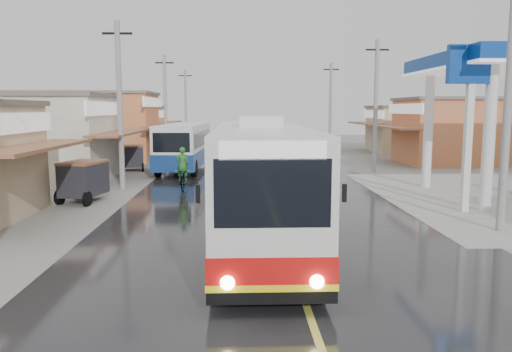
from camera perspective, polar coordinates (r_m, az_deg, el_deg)
The scene contains 11 objects.
ground at distance 15.80m, azimuth 2.89°, elevation -6.57°, with size 120.00×120.00×0.00m, color slate.
road at distance 30.54m, azimuth 0.51°, elevation 0.38°, with size 12.00×90.00×0.02m, color black.
centre_line at distance 30.54m, azimuth 0.51°, elevation 0.40°, with size 0.15×90.00×0.01m, color #D8CC4C.
shopfronts_left at distance 35.47m, azimuth -21.20°, elevation 0.86°, with size 11.00×44.00×5.20m, color tan, non-canonical shape.
utility_poles_left at distance 32.01m, azimuth -12.19°, elevation 0.52°, with size 1.60×50.00×8.00m, color gray, non-canonical shape.
utility_poles_right at distance 31.63m, azimuth 13.29°, elevation 0.41°, with size 1.60×36.00×8.00m, color gray, non-canonical shape.
coach_bus at distance 14.79m, azimuth 0.34°, elevation -0.55°, with size 2.79×11.76×3.67m.
second_bus at distance 31.92m, azimuth -8.20°, elevation 3.44°, with size 2.83×8.91×2.92m.
cyclist at distance 24.39m, azimuth -8.35°, elevation 0.04°, with size 0.79×1.97×2.08m.
tricycle_near at distance 22.10m, azimuth -19.14°, elevation -0.30°, with size 1.86×2.48×1.72m.
tricycle_far at distance 32.59m, azimuth -13.94°, elevation 2.23°, with size 1.82×2.19×1.62m.
Camera 1 is at (-1.32, -15.26, 3.88)m, focal length 35.00 mm.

